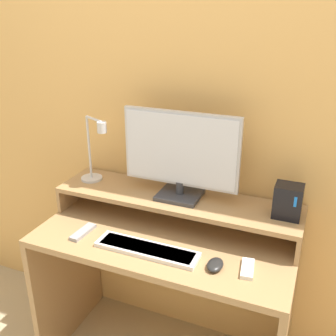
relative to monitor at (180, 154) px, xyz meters
The scene contains 10 objects.
wall_back 0.24m from the monitor, 95.76° to the left, with size 6.00×0.05×2.50m.
desk 0.58m from the monitor, 96.54° to the right, with size 1.14×0.56×0.75m.
monitor_shelf 0.23m from the monitor, 153.57° to the right, with size 1.14×0.28×0.13m.
monitor is the anchor object (origin of this frame).
desk_lamp 0.44m from the monitor, behind, with size 0.19×0.13×0.33m.
router_dock 0.50m from the monitor, ahead, with size 0.11×0.10×0.14m.
keyboard 0.44m from the monitor, 97.73° to the right, with size 0.44×0.11×0.02m.
mouse 0.50m from the monitor, 47.59° to the right, with size 0.06×0.09×0.03m.
remote_control 0.56m from the monitor, 143.51° to the right, with size 0.05×0.15×0.02m.
remote_secondary 0.56m from the monitor, 33.29° to the right, with size 0.06×0.13×0.02m.
Camera 1 is at (0.59, -1.10, 1.69)m, focal length 42.00 mm.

